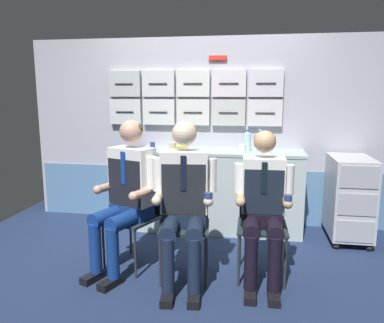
# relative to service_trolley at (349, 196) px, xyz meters

# --- Properties ---
(ground) EXTENTS (4.80, 4.80, 0.04)m
(ground) POSITION_rel_service_trolley_xyz_m (-1.55, -0.98, -0.49)
(ground) COLOR #1D2A4A
(galley_bulkhead) EXTENTS (4.20, 0.14, 2.15)m
(galley_bulkhead) POSITION_rel_service_trolley_xyz_m (-1.57, 0.39, 0.61)
(galley_bulkhead) COLOR #ACABBA
(galley_bulkhead) RESTS_ON ground
(galley_counter) EXTENTS (1.82, 0.53, 0.90)m
(galley_counter) POSITION_rel_service_trolley_xyz_m (-1.35, 0.11, -0.02)
(galley_counter) COLOR #B0C1C1
(galley_counter) RESTS_ON ground
(service_trolley) EXTENTS (0.40, 0.65, 0.88)m
(service_trolley) POSITION_rel_service_trolley_xyz_m (0.00, 0.00, 0.00)
(service_trolley) COLOR black
(service_trolley) RESTS_ON ground
(folding_chair_left) EXTENTS (0.52, 0.52, 0.85)m
(folding_chair_left) POSITION_rel_service_trolley_xyz_m (-1.99, -0.86, 0.05)
(folding_chair_left) COLOR #2D2D33
(folding_chair_left) RESTS_ON ground
(crew_member_left) EXTENTS (0.57, 0.70, 1.30)m
(crew_member_left) POSITION_rel_service_trolley_xyz_m (-2.05, -1.00, 0.25)
(crew_member_left) COLOR black
(crew_member_left) RESTS_ON ground
(folding_chair_right) EXTENTS (0.44, 0.44, 0.85)m
(folding_chair_right) POSITION_rel_service_trolley_xyz_m (-1.54, -0.98, 0.05)
(folding_chair_right) COLOR #2D2D33
(folding_chair_right) RESTS_ON ground
(crew_member_right) EXTENTS (0.52, 0.66, 1.31)m
(crew_member_right) POSITION_rel_service_trolley_xyz_m (-1.53, -1.14, 0.25)
(crew_member_right) COLOR black
(crew_member_right) RESTS_ON ground
(folding_chair_by_counter) EXTENTS (0.41, 0.41, 0.85)m
(folding_chair_by_counter) POSITION_rel_service_trolley_xyz_m (-0.90, -0.89, 0.05)
(folding_chair_by_counter) COLOR #2D2D33
(folding_chair_by_counter) RESTS_ON ground
(crew_member_by_counter) EXTENTS (0.48, 0.59, 1.23)m
(crew_member_by_counter) POSITION_rel_service_trolley_xyz_m (-0.90, -1.05, 0.20)
(crew_member_by_counter) COLOR black
(crew_member_by_counter) RESTS_ON ground
(water_bottle_clear) EXTENTS (0.07, 0.07, 0.23)m
(water_bottle_clear) POSITION_rel_service_trolley_xyz_m (-1.06, 0.13, 0.54)
(water_bottle_clear) COLOR silver
(water_bottle_clear) RESTS_ON galley_counter
(water_bottle_tall) EXTENTS (0.07, 0.07, 0.25)m
(water_bottle_tall) POSITION_rel_service_trolley_xyz_m (-0.93, -0.04, 0.55)
(water_bottle_tall) COLOR silver
(water_bottle_tall) RESTS_ON galley_counter
(espresso_cup_small) EXTENTS (0.07, 0.07, 0.09)m
(espresso_cup_small) POSITION_rel_service_trolley_xyz_m (-1.86, -0.00, 0.48)
(espresso_cup_small) COLOR tan
(espresso_cup_small) RESTS_ON galley_counter
(coffee_cup_spare) EXTENTS (0.06, 0.06, 0.06)m
(coffee_cup_spare) POSITION_rel_service_trolley_xyz_m (-2.15, 0.23, 0.46)
(coffee_cup_spare) COLOR navy
(coffee_cup_spare) RESTS_ON galley_counter
(paper_cup_tan) EXTENTS (0.06, 0.06, 0.07)m
(paper_cup_tan) POSITION_rel_service_trolley_xyz_m (-0.82, 0.20, 0.47)
(paper_cup_tan) COLOR silver
(paper_cup_tan) RESTS_ON galley_counter
(coffee_cup_white) EXTENTS (0.08, 0.08, 0.09)m
(coffee_cup_white) POSITION_rel_service_trolley_xyz_m (-1.10, -0.03, 0.48)
(coffee_cup_white) COLOR white
(coffee_cup_white) RESTS_ON galley_counter
(snack_banana) EXTENTS (0.17, 0.10, 0.04)m
(snack_banana) POSITION_rel_service_trolley_xyz_m (-1.81, 0.22, 0.45)
(snack_banana) COLOR yellow
(snack_banana) RESTS_ON galley_counter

